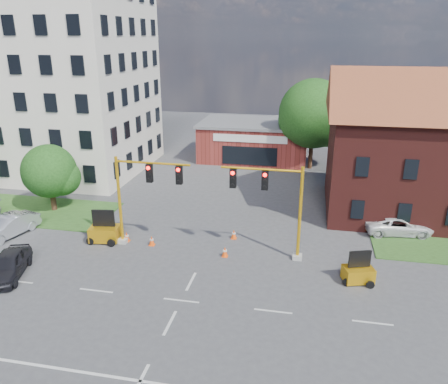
# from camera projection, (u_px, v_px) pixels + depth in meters

# --- Properties ---
(ground) EXTENTS (120.00, 120.00, 0.00)m
(ground) POSITION_uv_depth(u_px,v_px,m) (181.00, 301.00, 23.75)
(ground) COLOR #404042
(ground) RESTS_ON ground
(lane_markings) EXTENTS (60.00, 36.00, 0.01)m
(lane_markings) POSITION_uv_depth(u_px,v_px,m) (163.00, 335.00, 20.98)
(lane_markings) COLOR silver
(lane_markings) RESTS_ON ground
(office_block) EXTENTS (18.40, 15.40, 20.60)m
(office_block) POSITION_uv_depth(u_px,v_px,m) (50.00, 70.00, 44.16)
(office_block) COLOR beige
(office_block) RESTS_ON ground
(brick_shop) EXTENTS (12.40, 8.40, 4.30)m
(brick_shop) POSITION_uv_depth(u_px,v_px,m) (254.00, 140.00, 50.68)
(brick_shop) COLOR maroon
(brick_shop) RESTS_ON ground
(tree_large) EXTENTS (7.60, 7.24, 9.53)m
(tree_large) POSITION_uv_depth(u_px,v_px,m) (317.00, 116.00, 45.55)
(tree_large) COLOR #382214
(tree_large) RESTS_ON ground
(tree_nw_front) EXTENTS (4.52, 4.30, 5.53)m
(tree_nw_front) POSITION_uv_depth(u_px,v_px,m) (52.00, 173.00, 34.96)
(tree_nw_front) COLOR #382214
(tree_nw_front) RESTS_ON ground
(signal_mast_west) EXTENTS (5.30, 0.60, 6.20)m
(signal_mast_west) POSITION_uv_depth(u_px,v_px,m) (142.00, 191.00, 28.76)
(signal_mast_west) COLOR #989893
(signal_mast_west) RESTS_ON ground
(signal_mast_east) EXTENTS (5.30, 0.60, 6.20)m
(signal_mast_east) POSITION_uv_depth(u_px,v_px,m) (274.00, 200.00, 27.15)
(signal_mast_east) COLOR #989893
(signal_mast_east) RESTS_ON ground
(trailer_west) EXTENTS (2.15, 1.59, 2.26)m
(trailer_west) POSITION_uv_depth(u_px,v_px,m) (105.00, 232.00, 30.37)
(trailer_west) COLOR gold
(trailer_west) RESTS_ON ground
(trailer_east) EXTENTS (1.95, 1.59, 1.92)m
(trailer_east) POSITION_uv_depth(u_px,v_px,m) (358.00, 273.00, 25.37)
(trailer_east) COLOR gold
(trailer_east) RESTS_ON ground
(cone_a) EXTENTS (0.40, 0.40, 0.70)m
(cone_a) POSITION_uv_depth(u_px,v_px,m) (152.00, 241.00, 29.91)
(cone_a) COLOR #F64D0C
(cone_a) RESTS_ON ground
(cone_b) EXTENTS (0.40, 0.40, 0.70)m
(cone_b) POSITION_uv_depth(u_px,v_px,m) (127.00, 237.00, 30.49)
(cone_b) COLOR #F64D0C
(cone_b) RESTS_ON ground
(cone_c) EXTENTS (0.40, 0.40, 0.70)m
(cone_c) POSITION_uv_depth(u_px,v_px,m) (225.00, 252.00, 28.38)
(cone_c) COLOR #F64D0C
(cone_c) RESTS_ON ground
(cone_d) EXTENTS (0.40, 0.40, 0.70)m
(cone_d) POSITION_uv_depth(u_px,v_px,m) (234.00, 234.00, 30.88)
(cone_d) COLOR #F64D0C
(cone_d) RESTS_ON ground
(pickup_white) EXTENTS (5.03, 2.81, 1.33)m
(pickup_white) POSITION_uv_depth(u_px,v_px,m) (399.00, 225.00, 31.56)
(pickup_white) COLOR white
(pickup_white) RESTS_ON ground
(sedan_dark) EXTENTS (2.97, 4.70, 1.49)m
(sedan_dark) POSITION_uv_depth(u_px,v_px,m) (8.00, 265.00, 25.96)
(sedan_dark) COLOR black
(sedan_dark) RESTS_ON ground
(sedan_silver_front) EXTENTS (2.67, 4.85, 1.52)m
(sedan_silver_front) POSITION_uv_depth(u_px,v_px,m) (8.00, 226.00, 31.13)
(sedan_silver_front) COLOR #AEB1B6
(sedan_silver_front) RESTS_ON ground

